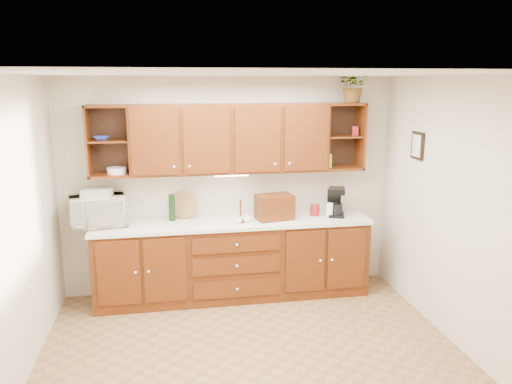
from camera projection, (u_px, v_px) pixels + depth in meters
name	position (u px, v px, depth m)	size (l,w,h in m)	color
floor	(254.00, 359.00, 4.66)	(4.00, 4.00, 0.00)	olive
ceiling	(254.00, 74.00, 4.10)	(4.00, 4.00, 0.00)	white
back_wall	(229.00, 186.00, 6.06)	(4.00, 4.00, 0.00)	beige
left_wall	(11.00, 238.00, 4.04)	(3.50, 3.50, 0.00)	beige
right_wall	(462.00, 215.00, 4.72)	(3.50, 3.50, 0.00)	beige
base_cabinets	(233.00, 260.00, 5.96)	(3.20, 0.60, 0.90)	#341905
countertop	(233.00, 223.00, 5.85)	(3.24, 0.64, 0.04)	white
upper_cabinets	(231.00, 138.00, 5.78)	(3.20, 0.33, 0.80)	#341905
undercabinet_light	(231.00, 175.00, 5.82)	(0.40, 0.05, 0.03)	white
framed_picture	(418.00, 146.00, 5.46)	(0.03, 0.24, 0.30)	black
wicker_basket	(98.00, 222.00, 5.55)	(0.23, 0.23, 0.13)	#A47744
microwave	(98.00, 211.00, 5.61)	(0.61, 0.41, 0.33)	beige
towel_stack	(97.00, 193.00, 5.57)	(0.31, 0.23, 0.09)	#ECD36F
wine_bottle	(172.00, 207.00, 5.82)	(0.07, 0.07, 0.32)	black
woven_tray	(184.00, 217.00, 5.97)	(0.33, 0.33, 0.02)	#A47744
bread_box	(275.00, 207.00, 5.88)	(0.42, 0.26, 0.30)	#341905
mug_tree	(241.00, 219.00, 5.78)	(0.23, 0.24, 0.27)	#341905
canister_red	(315.00, 210.00, 6.08)	(0.12, 0.12, 0.13)	maroon
canister_white	(330.00, 210.00, 5.98)	(0.08, 0.08, 0.17)	white
canister_yellow	(288.00, 213.00, 5.97)	(0.09, 0.09, 0.11)	yellow
coffee_maker	(336.00, 202.00, 6.04)	(0.25, 0.29, 0.35)	black
bowl_stack	(101.00, 138.00, 5.52)	(0.18, 0.18, 0.04)	#2A409C
plate_stack	(117.00, 171.00, 5.62)	(0.21, 0.21, 0.07)	white
pantry_box_yellow	(328.00, 161.00, 6.03)	(0.09, 0.07, 0.16)	yellow
pantry_box_red	(355.00, 131.00, 6.00)	(0.07, 0.06, 0.11)	maroon
potted_plant	(354.00, 86.00, 5.85)	(0.36, 0.31, 0.40)	#999999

